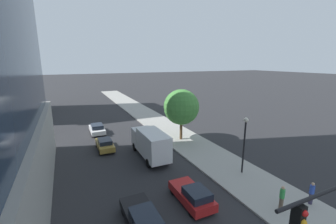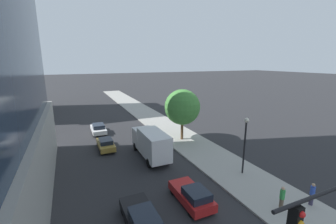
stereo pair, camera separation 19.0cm
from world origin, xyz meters
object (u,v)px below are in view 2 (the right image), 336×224
Objects in this scene: street_lamp at (245,137)px; car_white at (98,129)px; box_truck at (151,143)px; car_black at (142,219)px; car_red at (192,195)px; car_gold at (106,144)px; pedestrian_green_shirt at (282,198)px; street_tree at (182,107)px; pedestrian_blue_shirt at (312,194)px.

street_lamp reaches higher than car_white.
car_white is 0.61× the size of box_truck.
car_black is 10.71m from box_truck.
box_truck is (4.16, -11.27, 1.06)m from car_white.
car_gold is at bearing 107.21° from car_red.
pedestrian_green_shirt is (5.28, -3.37, 0.37)m from car_red.
car_gold is 0.58× the size of box_truck.
street_tree is at bearing -37.89° from car_white.
car_black is at bearing -126.50° from street_tree.
car_white is (-10.76, 18.30, -3.00)m from street_lamp.
street_tree is 17.08m from car_black.
car_red reaches higher than car_gold.
street_tree is 10.67m from car_gold.
car_white is 2.49× the size of pedestrian_blue_shirt.
car_black is 1.18× the size of car_gold.
car_black is at bearing -168.01° from car_red.
car_black is at bearing -165.53° from street_lamp.
street_lamp is at bearing -46.87° from box_truck.
box_truck is (-6.59, 7.04, -1.94)m from street_lamp.
street_lamp is 1.32× the size of car_gold.
pedestrian_green_shirt reaches higher than pedestrian_blue_shirt.
car_black is at bearing 165.96° from pedestrian_blue_shirt.
pedestrian_blue_shirt is at bearing -55.37° from car_gold.
car_white is 12.06m from box_truck.
car_black is 2.67× the size of pedestrian_green_shirt.
pedestrian_green_shirt is (9.44, -23.57, 0.37)m from car_white.
street_lamp is 1.27× the size of car_red.
car_red is at bearing -90.00° from box_truck.
pedestrian_blue_shirt reaches higher than car_red.
car_white is 26.88m from pedestrian_blue_shirt.
street_tree is 1.41× the size of car_black.
pedestrian_blue_shirt is (11.96, -2.99, 0.33)m from car_black.
street_tree reaches higher than pedestrian_blue_shirt.
pedestrian_green_shirt is at bearing -14.75° from car_black.
car_black is at bearing 165.25° from pedestrian_green_shirt.
car_gold is 21.04m from pedestrian_blue_shirt.
pedestrian_blue_shirt is at bearing -78.23° from street_lamp.
car_white is 1.05× the size of car_gold.
pedestrian_green_shirt is at bearing -60.67° from car_gold.
street_tree is at bearing 97.17° from pedestrian_blue_shirt.
car_red is at bearing -114.66° from street_tree.
street_lamp is at bearing 101.77° from pedestrian_blue_shirt.
car_white is at bearing 110.28° from box_truck.
pedestrian_green_shirt reaches higher than car_gold.
car_gold is (-9.90, 0.95, -3.88)m from street_tree.
car_white is 6.75m from car_gold.
street_lamp reaches higher than box_truck.
pedestrian_blue_shirt is (11.96, -24.07, 0.32)m from car_white.
car_white is 25.39m from pedestrian_green_shirt.
street_tree is at bearing -5.47° from car_gold.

